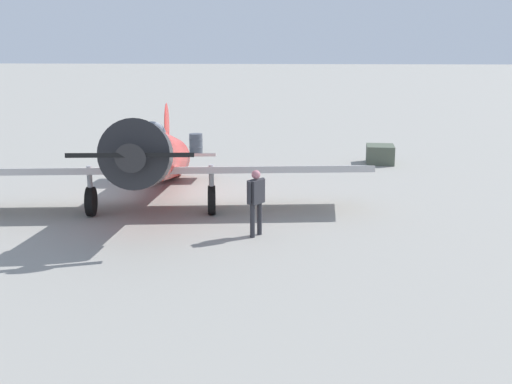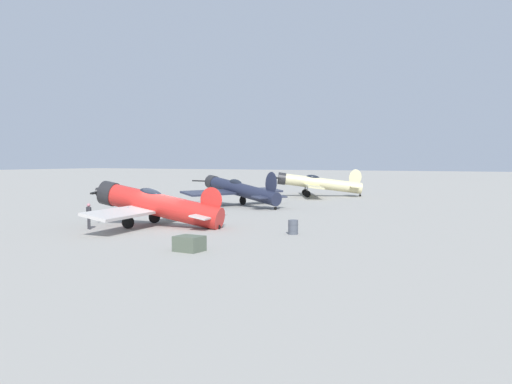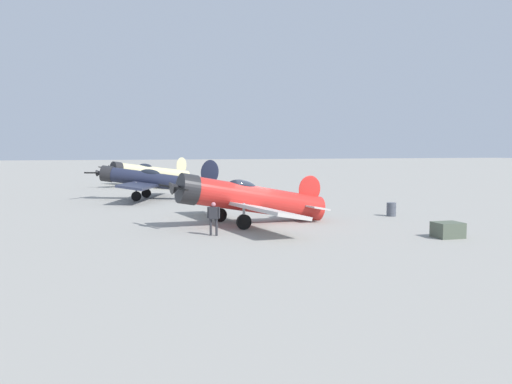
{
  "view_description": "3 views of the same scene",
  "coord_description": "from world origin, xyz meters",
  "px_view_note": "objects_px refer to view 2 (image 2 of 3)",
  "views": [
    {
      "loc": [
        -4.69,
        17.72,
        4.41
      ],
      "look_at": [
        -3.27,
        3.22,
        1.1
      ],
      "focal_mm": 43.63,
      "sensor_mm": 36.0,
      "label": 1
    },
    {
      "loc": [
        -28.82,
        -22.37,
        4.35
      ],
      "look_at": [
        13.29,
        0.08,
        1.6
      ],
      "focal_mm": 38.67,
      "sensor_mm": 36.0,
      "label": 2
    },
    {
      "loc": [
        -27.77,
        8.96,
        4.16
      ],
      "look_at": [
        0.0,
        0.0,
        1.8
      ],
      "focal_mm": 36.58,
      "sensor_mm": 36.0,
      "label": 3
    }
  ],
  "objects_px": {
    "airplane_mid_apron": "(239,190)",
    "ground_crew_mechanic": "(89,214)",
    "equipment_crate": "(189,244)",
    "airplane_far_line": "(317,183)",
    "fuel_drum": "(293,227)",
    "airplane_foreground": "(155,205)"
  },
  "relations": [
    {
      "from": "airplane_far_line",
      "to": "fuel_drum",
      "type": "height_order",
      "value": "airplane_far_line"
    },
    {
      "from": "airplane_mid_apron",
      "to": "ground_crew_mechanic",
      "type": "bearing_deg",
      "value": 112.28
    },
    {
      "from": "airplane_mid_apron",
      "to": "equipment_crate",
      "type": "relative_size",
      "value": 8.36
    },
    {
      "from": "airplane_mid_apron",
      "to": "fuel_drum",
      "type": "height_order",
      "value": "airplane_mid_apron"
    },
    {
      "from": "ground_crew_mechanic",
      "to": "equipment_crate",
      "type": "height_order",
      "value": "ground_crew_mechanic"
    },
    {
      "from": "ground_crew_mechanic",
      "to": "equipment_crate",
      "type": "xyz_separation_m",
      "value": [
        -3.97,
        -10.46,
        -0.62
      ]
    },
    {
      "from": "airplane_foreground",
      "to": "ground_crew_mechanic",
      "type": "xyz_separation_m",
      "value": [
        -3.2,
        2.72,
        -0.44
      ]
    },
    {
      "from": "airplane_foreground",
      "to": "airplane_far_line",
      "type": "height_order",
      "value": "airplane_far_line"
    },
    {
      "from": "ground_crew_mechanic",
      "to": "fuel_drum",
      "type": "relative_size",
      "value": 1.93
    },
    {
      "from": "airplane_far_line",
      "to": "ground_crew_mechanic",
      "type": "distance_m",
      "value": 36.23
    },
    {
      "from": "airplane_mid_apron",
      "to": "airplane_far_line",
      "type": "xyz_separation_m",
      "value": [
        16.59,
        -1.28,
        0.02
      ]
    },
    {
      "from": "equipment_crate",
      "to": "airplane_foreground",
      "type": "bearing_deg",
      "value": 47.2
    },
    {
      "from": "equipment_crate",
      "to": "fuel_drum",
      "type": "bearing_deg",
      "value": -13.64
    },
    {
      "from": "equipment_crate",
      "to": "airplane_far_line",
      "type": "bearing_deg",
      "value": 13.37
    },
    {
      "from": "airplane_mid_apron",
      "to": "fuel_drum",
      "type": "xyz_separation_m",
      "value": [
        -15.73,
        -12.74,
        -1.16
      ]
    },
    {
      "from": "fuel_drum",
      "to": "equipment_crate",
      "type": "bearing_deg",
      "value": 166.36
    },
    {
      "from": "airplane_far_line",
      "to": "ground_crew_mechanic",
      "type": "relative_size",
      "value": 7.63
    },
    {
      "from": "ground_crew_mechanic",
      "to": "equipment_crate",
      "type": "relative_size",
      "value": 1.24
    },
    {
      "from": "airplane_far_line",
      "to": "ground_crew_mechanic",
      "type": "xyz_separation_m",
      "value": [
        -36.21,
        0.91,
        -0.61
      ]
    },
    {
      "from": "airplane_mid_apron",
      "to": "airplane_far_line",
      "type": "height_order",
      "value": "airplane_mid_apron"
    },
    {
      "from": "ground_crew_mechanic",
      "to": "equipment_crate",
      "type": "bearing_deg",
      "value": -80.37
    },
    {
      "from": "airplane_far_line",
      "to": "fuel_drum",
      "type": "xyz_separation_m",
      "value": [
        -32.33,
        -11.46,
        -1.18
      ]
    }
  ]
}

